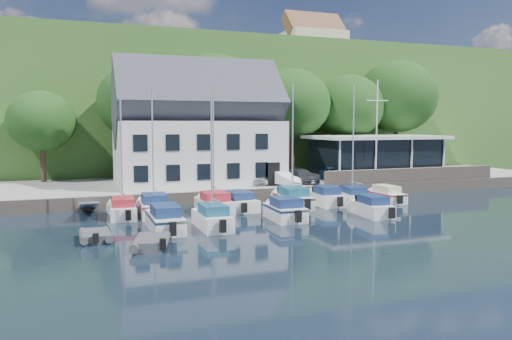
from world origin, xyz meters
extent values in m
plane|color=black|center=(0.00, 0.00, 0.00)|extent=(180.00, 180.00, 0.00)
cube|color=gray|center=(0.00, 17.50, 0.50)|extent=(60.00, 13.00, 1.00)
cube|color=#71665A|center=(0.00, 11.00, 0.50)|extent=(60.00, 0.30, 1.00)
cube|color=#325821|center=(0.00, 62.00, 8.00)|extent=(160.00, 75.00, 16.00)
cube|color=#616834|center=(8.00, 70.00, 16.15)|extent=(50.00, 30.00, 0.30)
cube|color=#71665A|center=(12.00, 11.40, 1.60)|extent=(18.00, 0.50, 1.20)
imported|color=silver|center=(-2.47, 13.82, 1.58)|extent=(1.69, 3.50, 1.15)
imported|color=silver|center=(-0.66, 12.46, 1.61)|extent=(2.31, 3.92, 1.22)
imported|color=#323337|center=(1.73, 13.73, 1.63)|extent=(2.27, 4.49, 1.25)
imported|color=#325D9A|center=(5.21, 13.79, 1.69)|extent=(2.60, 4.29, 1.37)
camera|label=1|loc=(-17.32, -26.64, 6.25)|focal=35.00mm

